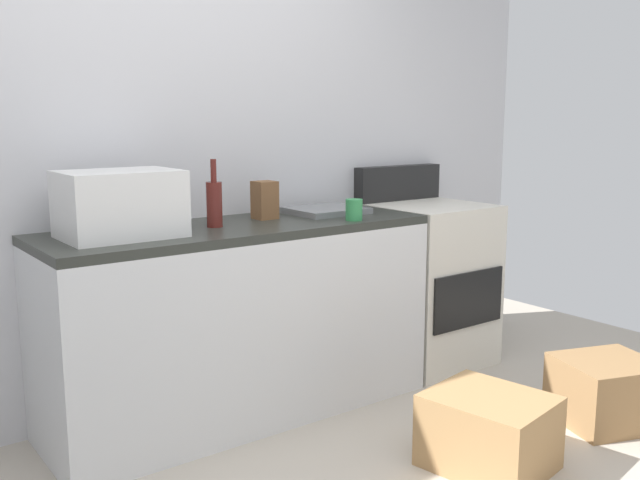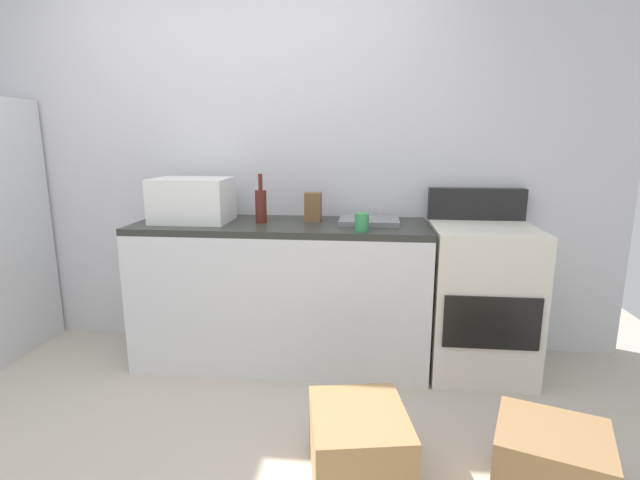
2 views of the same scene
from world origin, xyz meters
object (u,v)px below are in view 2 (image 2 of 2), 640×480
stove_oven (479,297)px  microwave (192,200)px  coffee_mug (362,222)px  cardboard_box_small (551,465)px  knife_block (313,207)px  cardboard_box_medium (359,444)px  wine_bottle (261,205)px

stove_oven → microwave: (-1.77, -0.01, 0.57)m
coffee_mug → cardboard_box_small: coffee_mug is taller
cardboard_box_small → knife_block: bearing=132.6°
stove_oven → coffee_mug: stove_oven is taller
knife_block → cardboard_box_small: 1.81m
stove_oven → cardboard_box_medium: stove_oven is taller
microwave → cardboard_box_medium: 1.74m
coffee_mug → stove_oven: bearing=16.8°
cardboard_box_medium → wine_bottle: bearing=121.3°
microwave → cardboard_box_medium: (1.07, -1.04, -0.89)m
cardboard_box_small → coffee_mug: bearing=131.1°
microwave → cardboard_box_small: (1.82, -1.09, -0.89)m
stove_oven → knife_block: 1.16m
wine_bottle → coffee_mug: bearing=-19.0°
stove_oven → knife_block: size_ratio=6.11×
microwave → cardboard_box_small: bearing=-30.9°
wine_bottle → cardboard_box_small: 1.97m
microwave → stove_oven: bearing=0.3°
wine_bottle → cardboard_box_small: (1.39, -1.10, -0.86)m
microwave → cardboard_box_medium: size_ratio=1.00×
stove_oven → microwave: size_ratio=2.39×
coffee_mug → cardboard_box_medium: size_ratio=0.22×
knife_block → cardboard_box_small: (1.08, -1.18, -0.84)m
coffee_mug → cardboard_box_small: (0.77, -0.88, -0.80)m
cardboard_box_small → microwave: bearing=149.1°
microwave → cardboard_box_small: size_ratio=1.11×
microwave → wine_bottle: 0.43m
cardboard_box_small → cardboard_box_medium: bearing=176.4°
wine_bottle → stove_oven: bearing=0.1°
cardboard_box_medium → cardboard_box_small: bearing=-3.6°
cardboard_box_medium → cardboard_box_small: cardboard_box_medium is taller
wine_bottle → cardboard_box_small: wine_bottle is taller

